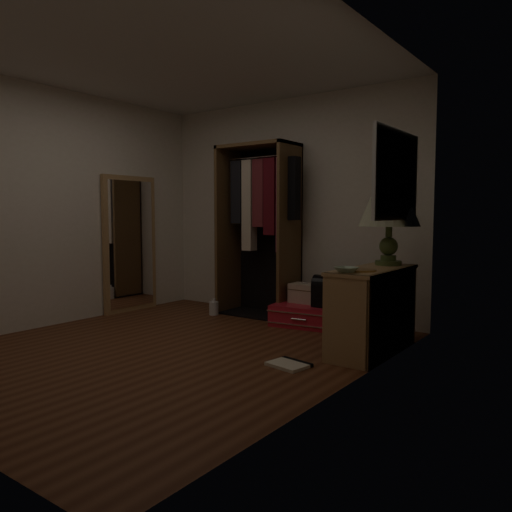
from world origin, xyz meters
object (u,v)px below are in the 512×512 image
Objects in this scene: train_case at (304,293)px; black_bag at (328,291)px; table_lamp at (389,210)px; open_wardrobe at (262,215)px; floor_mirror at (130,244)px; pink_suitcase at (308,315)px; white_jug at (214,308)px; console_bookshelf at (374,308)px.

black_bag is (0.34, -0.08, 0.07)m from train_case.
black_bag is at bearing 161.80° from table_lamp.
open_wardrobe is 1.72m from floor_mirror.
pink_suitcase is at bearing -38.25° from train_case.
table_lamp reaches higher than pink_suitcase.
open_wardrobe is 10.30× the size of white_jug.
floor_mirror is at bearing -173.90° from table_lamp.
open_wardrobe is 1.80m from table_lamp.
white_jug is at bearing -143.37° from open_wardrobe.
train_case is (-0.09, 0.08, 0.22)m from pink_suitcase.
open_wardrobe is 1.10m from train_case.
white_jug is at bearing -166.33° from train_case.
floor_mirror is 3.29m from table_lamp.
white_jug is (-2.21, 0.37, -0.31)m from console_bookshelf.
pink_suitcase is at bearing 14.98° from floor_mirror.
open_wardrobe reaches higher than table_lamp.
black_bag is 1.51m from white_jug.
open_wardrobe is 1.34m from pink_suitcase.
train_case is (0.65, -0.09, -0.88)m from open_wardrobe.
console_bookshelf is 0.55× the size of open_wardrobe.
white_jug is at bearing 170.51° from console_bookshelf.
console_bookshelf is 3.27× the size of black_bag.
floor_mirror is 8.54× the size of white_jug.
table_lamp is (1.74, -0.42, 0.05)m from open_wardrobe.
white_jug is at bearing 178.19° from table_lamp.
table_lamp is (1.10, -0.33, 0.92)m from train_case.
open_wardrobe reaches higher than black_bag.
floor_mirror is 5.28× the size of train_case.
table_lamp is at bearing -22.36° from black_bag.
floor_mirror is 2.31m from train_case.
open_wardrobe reaches higher than white_jug.
train_case is at bearing 163.25° from table_lamp.
black_bag is at bearing 13.42° from floor_mirror.
open_wardrobe is 5.99× the size of black_bag.
black_bag is (0.99, -0.17, -0.81)m from open_wardrobe.
black_bag is (2.49, 0.59, -0.44)m from floor_mirror.
pink_suitcase is 2.57× the size of train_case.
console_bookshelf reaches higher than white_jug.
open_wardrobe is (-1.74, 0.72, 0.83)m from console_bookshelf.
console_bookshelf is 0.93m from black_bag.
open_wardrobe reaches higher than console_bookshelf.
open_wardrobe is at bearing 165.84° from black_bag.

